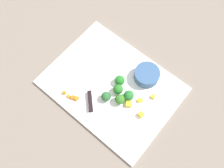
{
  "coord_description": "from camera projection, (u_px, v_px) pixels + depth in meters",
  "views": [
    {
      "loc": [
        -0.23,
        0.27,
        0.87
      ],
      "look_at": [
        0.0,
        0.0,
        0.02
      ],
      "focal_mm": 38.98,
      "sensor_mm": 36.0,
      "label": 1
    }
  ],
  "objects": [
    {
      "name": "carrot_dice_0",
      "position": [
        69.0,
        96.0,
        0.91
      ],
      "size": [
        0.01,
        0.01,
        0.01
      ],
      "primitive_type": "cube",
      "rotation": [
        0.0,
        0.0,
        2.92
      ],
      "color": "orange",
      "rests_on": "cutting_board"
    },
    {
      "name": "pepper_dice_1",
      "position": [
        129.0,
        104.0,
        0.89
      ],
      "size": [
        0.03,
        0.03,
        0.02
      ],
      "primitive_type": "cube",
      "rotation": [
        0.0,
        0.0,
        0.57
      ],
      "color": "yellow",
      "rests_on": "cutting_board"
    },
    {
      "name": "broccoli_floret_2",
      "position": [
        118.0,
        89.0,
        0.9
      ],
      "size": [
        0.04,
        0.04,
        0.04
      ],
      "color": "#98B068",
      "rests_on": "cutting_board"
    },
    {
      "name": "carrot_dice_2",
      "position": [
        76.0,
        98.0,
        0.91
      ],
      "size": [
        0.01,
        0.02,
        0.01
      ],
      "primitive_type": "cube",
      "rotation": [
        0.0,
        0.0,
        0.04
      ],
      "color": "orange",
      "rests_on": "cutting_board"
    },
    {
      "name": "cutting_board",
      "position": [
        112.0,
        86.0,
        0.94
      ],
      "size": [
        0.49,
        0.37,
        0.01
      ],
      "primitive_type": "cube",
      "color": "white",
      "rests_on": "ground_plane"
    },
    {
      "name": "pepper_dice_2",
      "position": [
        140.0,
        100.0,
        0.9
      ],
      "size": [
        0.02,
        0.02,
        0.01
      ],
      "primitive_type": "cube",
      "rotation": [
        0.0,
        0.0,
        2.4
      ],
      "color": "yellow",
      "rests_on": "cutting_board"
    },
    {
      "name": "broccoli_floret_3",
      "position": [
        106.0,
        97.0,
        0.89
      ],
      "size": [
        0.04,
        0.04,
        0.04
      ],
      "color": "#80C060",
      "rests_on": "cutting_board"
    },
    {
      "name": "ground_plane",
      "position": [
        112.0,
        86.0,
        0.94
      ],
      "size": [
        4.0,
        4.0,
        0.0
      ],
      "primitive_type": "plane",
      "color": "gray"
    },
    {
      "name": "broccoli_floret_4",
      "position": [
        128.0,
        96.0,
        0.89
      ],
      "size": [
        0.04,
        0.04,
        0.04
      ],
      "color": "#8EB25C",
      "rests_on": "cutting_board"
    },
    {
      "name": "carrot_dice_1",
      "position": [
        73.0,
        97.0,
        0.91
      ],
      "size": [
        0.02,
        0.02,
        0.01
      ],
      "primitive_type": "cube",
      "rotation": [
        0.0,
        0.0,
        2.05
      ],
      "color": "orange",
      "rests_on": "cutting_board"
    },
    {
      "name": "prep_bowl",
      "position": [
        147.0,
        75.0,
        0.93
      ],
      "size": [
        0.1,
        0.1,
        0.04
      ],
      "primitive_type": "cylinder",
      "color": "#345785",
      "rests_on": "cutting_board"
    },
    {
      "name": "carrot_dice_3",
      "position": [
        64.0,
        93.0,
        0.91
      ],
      "size": [
        0.01,
        0.01,
        0.01
      ],
      "primitive_type": "cube",
      "rotation": [
        0.0,
        0.0,
        1.58
      ],
      "color": "orange",
      "rests_on": "cutting_board"
    },
    {
      "name": "chef_knife",
      "position": [
        89.0,
        83.0,
        0.93
      ],
      "size": [
        0.26,
        0.25,
        0.02
      ],
      "rotation": [
        0.0,
        0.0,
        5.53
      ],
      "color": "silver",
      "rests_on": "cutting_board"
    },
    {
      "name": "broccoli_floret_0",
      "position": [
        120.0,
        99.0,
        0.89
      ],
      "size": [
        0.04,
        0.04,
        0.04
      ],
      "color": "#89B856",
      "rests_on": "cutting_board"
    },
    {
      "name": "broccoli_floret_1",
      "position": [
        120.0,
        80.0,
        0.92
      ],
      "size": [
        0.04,
        0.04,
        0.04
      ],
      "color": "#8DB16B",
      "rests_on": "cutting_board"
    },
    {
      "name": "pepper_dice_0",
      "position": [
        141.0,
        115.0,
        0.88
      ],
      "size": [
        0.02,
        0.02,
        0.02
      ],
      "primitive_type": "cube",
      "rotation": [
        0.0,
        0.0,
        2.97
      ],
      "color": "yellow",
      "rests_on": "cutting_board"
    },
    {
      "name": "pepper_dice_3",
      "position": [
        153.0,
        97.0,
        0.91
      ],
      "size": [
        0.02,
        0.02,
        0.01
      ],
      "primitive_type": "cube",
      "rotation": [
        0.0,
        0.0,
        0.15
      ],
      "color": "yellow",
      "rests_on": "cutting_board"
    }
  ]
}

